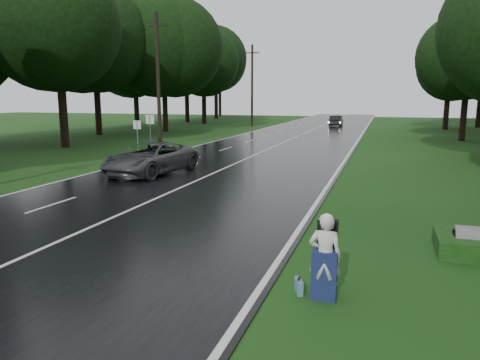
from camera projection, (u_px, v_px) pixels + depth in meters
The scene contains 16 objects.
ground at pixel (89, 229), 12.85m from camera, with size 160.00×160.00×0.00m, color #1B4314.
road at pixel (265, 151), 31.55m from camera, with size 12.00×140.00×0.04m, color black.
lane_center at pixel (265, 150), 31.55m from camera, with size 0.12×140.00×0.01m, color silver.
grey_car at pixel (151, 158), 21.85m from camera, with size 2.54×5.50×1.53m, color #424347.
far_car at pixel (336, 121), 57.31m from camera, with size 1.46×4.20×1.38m, color black.
hitchhiker at pixel (325, 259), 8.33m from camera, with size 0.62×0.56×1.68m.
suitcase at pixel (299, 286), 8.67m from camera, with size 0.11×0.38×0.27m, color teal.
utility_pole_mid at pixel (160, 146), 34.46m from camera, with size 1.80×0.28×9.95m, color black, non-canonical shape.
utility_pole_far at pixel (252, 126), 57.87m from camera, with size 1.80×0.28×10.29m, color black, non-canonical shape.
road_sign_a at pixel (138, 156), 28.95m from camera, with size 0.55×0.10×2.28m, color white, non-canonical shape.
road_sign_b at pixel (151, 153), 30.52m from camera, with size 0.62×0.10×2.58m, color white, non-canonical shape.
tree_left_d at pixel (66, 147), 33.91m from camera, with size 10.13×10.13×15.83m, color black, non-canonical shape.
tree_left_e at pixel (166, 132), 49.18m from camera, with size 9.66×9.66×15.10m, color black, non-canonical shape.
tree_left_f at pixel (204, 124), 63.95m from camera, with size 9.52×9.52×14.88m, color black, non-canonical shape.
tree_right_e at pixel (461, 141), 38.90m from camera, with size 8.38×8.38×13.10m, color black, non-canonical shape.
tree_right_f at pixel (445, 129), 52.39m from camera, with size 8.18×8.18×12.79m, color black, non-canonical shape.
Camera 1 is at (7.97, -10.42, 3.77)m, focal length 33.30 mm.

